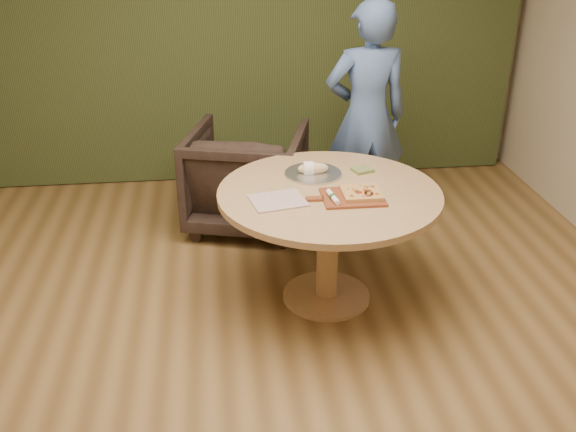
# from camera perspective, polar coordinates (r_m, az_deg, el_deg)

# --- Properties ---
(room_shell) EXTENTS (5.04, 6.04, 2.84)m
(room_shell) POSITION_cam_1_polar(r_m,az_deg,el_deg) (2.79, -1.16, 7.72)
(room_shell) COLOR olive
(room_shell) RESTS_ON ground
(curtain) EXTENTS (4.80, 0.14, 2.78)m
(curtain) POSITION_cam_1_polar(r_m,az_deg,el_deg) (5.61, -4.22, 17.06)
(curtain) COLOR #2D3719
(curtain) RESTS_ON ground
(pedestal_table) EXTENTS (1.33, 1.33, 0.75)m
(pedestal_table) POSITION_cam_1_polar(r_m,az_deg,el_deg) (3.85, 3.64, 0.36)
(pedestal_table) COLOR tan
(pedestal_table) RESTS_ON ground
(pizza_paddle) EXTENTS (0.45, 0.28, 0.01)m
(pizza_paddle) POSITION_cam_1_polar(r_m,az_deg,el_deg) (3.70, 5.60, 1.67)
(pizza_paddle) COLOR brown
(pizza_paddle) RESTS_ON pedestal_table
(flatbread_pizza) EXTENTS (0.22, 0.22, 0.04)m
(flatbread_pizza) POSITION_cam_1_polar(r_m,az_deg,el_deg) (3.72, 6.56, 2.07)
(flatbread_pizza) COLOR tan
(flatbread_pizza) RESTS_ON pizza_paddle
(cutlery_roll) EXTENTS (0.05, 0.20, 0.03)m
(cutlery_roll) POSITION_cam_1_polar(r_m,az_deg,el_deg) (3.64, 4.01, 1.71)
(cutlery_roll) COLOR white
(cutlery_roll) RESTS_ON pizza_paddle
(newspaper) EXTENTS (0.34, 0.31, 0.01)m
(newspaper) POSITION_cam_1_polar(r_m,az_deg,el_deg) (3.65, -0.90, 1.38)
(newspaper) COLOR silver
(newspaper) RESTS_ON pedestal_table
(serving_tray) EXTENTS (0.36, 0.36, 0.02)m
(serving_tray) POSITION_cam_1_polar(r_m,az_deg,el_deg) (4.01, 2.24, 3.78)
(serving_tray) COLOR silver
(serving_tray) RESTS_ON pedestal_table
(bread_roll) EXTENTS (0.19, 0.09, 0.09)m
(bread_roll) POSITION_cam_1_polar(r_m,az_deg,el_deg) (3.99, 2.12, 4.26)
(bread_roll) COLOR #E1C389
(bread_roll) RESTS_ON serving_tray
(green_packet) EXTENTS (0.15, 0.13, 0.02)m
(green_packet) POSITION_cam_1_polar(r_m,az_deg,el_deg) (4.08, 6.64, 4.09)
(green_packet) COLOR #56662E
(green_packet) RESTS_ON pedestal_table
(armchair) EXTENTS (1.02, 0.98, 0.86)m
(armchair) POSITION_cam_1_polar(r_m,az_deg,el_deg) (4.89, -3.65, 3.86)
(armchair) COLOR black
(armchair) RESTS_ON ground
(person_standing) EXTENTS (0.64, 0.44, 1.71)m
(person_standing) POSITION_cam_1_polar(r_m,az_deg,el_deg) (4.82, 6.97, 8.73)
(person_standing) COLOR #466397
(person_standing) RESTS_ON ground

